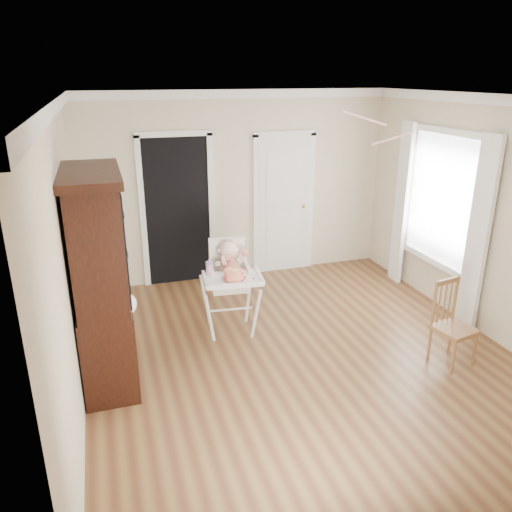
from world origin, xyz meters
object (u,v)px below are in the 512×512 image
object	(u,v)px
china_cabinet	(102,280)
cake	(234,275)
dining_chair	(452,326)
sippy_cup	(209,268)
high_chair	(229,277)

from	to	relation	value
china_cabinet	cake	bearing A→B (deg)	9.38
dining_chair	china_cabinet	bearing A→B (deg)	155.34
cake	sippy_cup	world-z (taller)	sippy_cup
high_chair	sippy_cup	world-z (taller)	high_chair
high_chair	cake	size ratio (longest dim) A/B	4.32
high_chair	dining_chair	size ratio (longest dim) A/B	1.26
cake	china_cabinet	world-z (taller)	china_cabinet
sippy_cup	china_cabinet	distance (m)	1.24
sippy_cup	china_cabinet	world-z (taller)	china_cabinet
high_chair	cake	distance (m)	0.34
cake	high_chair	bearing A→B (deg)	84.20
china_cabinet	dining_chair	size ratio (longest dim) A/B	2.32
sippy_cup	china_cabinet	size ratio (longest dim) A/B	0.09
high_chair	dining_chair	bearing A→B (deg)	-26.89
cake	china_cabinet	bearing A→B (deg)	-170.62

